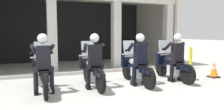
{
  "coord_description": "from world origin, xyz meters",
  "views": [
    {
      "loc": [
        -2.45,
        -6.18,
        1.58
      ],
      "look_at": [
        0.0,
        0.03,
        0.91
      ],
      "focal_mm": 34.06,
      "sensor_mm": 36.0,
      "label": 1
    }
  ],
  "objects": [
    {
      "name": "police_officer_center_right",
      "position": [
        0.7,
        -0.5,
        0.94
      ],
      "size": [
        0.63,
        0.61,
        1.58
      ],
      "rotation": [
        0.0,
        0.0,
        -0.11
      ],
      "color": "black",
      "rests_on": "ground"
    },
    {
      "name": "ground_plane",
      "position": [
        0.0,
        3.0,
        0.0
      ],
      "size": [
        80.0,
        80.0,
        0.0
      ],
      "primitive_type": "plane",
      "color": "#A8A59E"
    },
    {
      "name": "traffic_cone_flank",
      "position": [
        3.77,
        -0.48,
        0.29
      ],
      "size": [
        0.34,
        0.34,
        0.59
      ],
      "color": "black",
      "rests_on": "ground"
    },
    {
      "name": "station_building",
      "position": [
        -0.22,
        4.61,
        2.21
      ],
      "size": [
        9.22,
        4.34,
        3.55
      ],
      "color": "black",
      "rests_on": "ground"
    },
    {
      "name": "motorcycle_center_left",
      "position": [
        -0.7,
        -0.1,
        0.5
      ],
      "size": [
        0.62,
        2.04,
        1.35
      ],
      "rotation": [
        0.0,
        0.0,
        -0.25
      ],
      "color": "black",
      "rests_on": "ground"
    },
    {
      "name": "bollard_kerbside",
      "position": [
        4.4,
        1.43,
        0.5
      ],
      "size": [
        0.14,
        0.14,
        1.01
      ],
      "color": "yellow",
      "rests_on": "ground"
    },
    {
      "name": "motorcycle_far_right",
      "position": [
        2.11,
        -0.19,
        0.5
      ],
      "size": [
        0.62,
        2.04,
        1.35
      ],
      "rotation": [
        0.0,
        0.0,
        -0.26
      ],
      "color": "black",
      "rests_on": "ground"
    },
    {
      "name": "motorcycle_center_right",
      "position": [
        0.7,
        -0.22,
        0.5
      ],
      "size": [
        0.62,
        2.04,
        1.35
      ],
      "rotation": [
        0.0,
        0.0,
        -0.11
      ],
      "color": "black",
      "rests_on": "ground"
    },
    {
      "name": "police_officer_center_left",
      "position": [
        -0.7,
        -0.39,
        0.94
      ],
      "size": [
        0.63,
        0.61,
        1.58
      ],
      "rotation": [
        0.0,
        0.0,
        -0.25
      ],
      "color": "black",
      "rests_on": "ground"
    },
    {
      "name": "police_officer_far_left",
      "position": [
        -2.1,
        -0.42,
        0.94
      ],
      "size": [
        0.63,
        0.61,
        1.58
      ],
      "rotation": [
        0.0,
        0.0,
        -0.21
      ],
      "color": "black",
      "rests_on": "ground"
    },
    {
      "name": "police_officer_far_right",
      "position": [
        2.1,
        -0.48,
        0.94
      ],
      "size": [
        0.63,
        0.61,
        1.58
      ],
      "rotation": [
        0.0,
        0.0,
        -0.26
      ],
      "color": "black",
      "rests_on": "ground"
    },
    {
      "name": "motorcycle_far_left",
      "position": [
        -2.1,
        -0.13,
        0.5
      ],
      "size": [
        0.62,
        2.04,
        1.35
      ],
      "rotation": [
        0.0,
        0.0,
        -0.21
      ],
      "color": "black",
      "rests_on": "ground"
    },
    {
      "name": "kerb_strip",
      "position": [
        -0.22,
        1.92,
        0.06
      ],
      "size": [
        8.72,
        0.24,
        0.12
      ],
      "primitive_type": "cube",
      "color": "#B7B5AD",
      "rests_on": "ground"
    }
  ]
}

